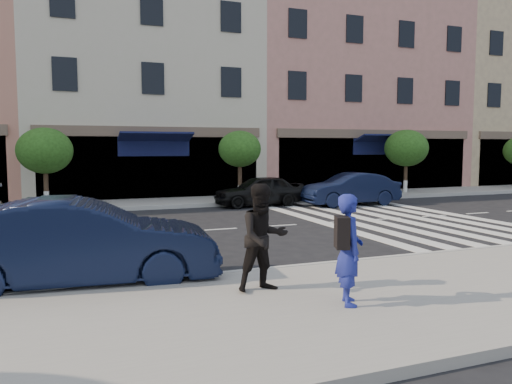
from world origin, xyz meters
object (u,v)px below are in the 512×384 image
object	(u,v)px
walker	(263,238)
car_far_right	(350,189)
car_near_mid	(81,243)
photographer	(349,249)
car_far_mid	(259,191)

from	to	relation	value
walker	car_far_right	world-z (taller)	walker
car_near_mid	photographer	bearing A→B (deg)	-123.70
car_near_mid	car_far_mid	size ratio (longest dim) A/B	1.26
photographer	car_far_right	world-z (taller)	photographer
car_near_mid	car_far_mid	xyz separation A→B (m)	(7.38, 10.10, -0.14)
photographer	walker	bearing A→B (deg)	60.65
walker	car_far_right	distance (m)	13.63
photographer	car_near_mid	world-z (taller)	photographer
walker	car_far_mid	distance (m)	12.84
car_near_mid	car_far_right	xyz separation A→B (m)	(11.06, 8.92, -0.10)
car_far_mid	photographer	bearing A→B (deg)	-17.16
photographer	car_far_right	distance (m)	14.01
photographer	car_far_mid	xyz separation A→B (m)	(3.74, 13.06, -0.33)
photographer	car_far_right	bearing A→B (deg)	-11.21
walker	car_near_mid	bearing A→B (deg)	142.56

